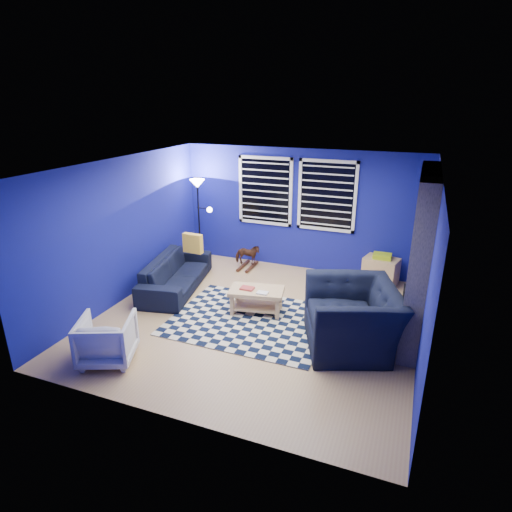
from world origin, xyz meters
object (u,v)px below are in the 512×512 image
at_px(coffee_table, 256,296).
at_px(cabinet, 381,271).
at_px(armchair_big, 352,317).
at_px(floor_lamp, 199,195).
at_px(armchair_bent, 107,339).
at_px(rocking_horse, 247,255).
at_px(sofa, 176,273).
at_px(tv, 428,221).

xyz_separation_m(coffee_table, cabinet, (1.82, 1.99, -0.04)).
relative_size(armchair_big, floor_lamp, 0.77).
distance_m(cabinet, floor_lamp, 4.00).
height_order(armchair_bent, coffee_table, armchair_bent).
distance_m(rocking_horse, cabinet, 2.74).
bearing_deg(sofa, tv, -83.17).
height_order(tv, cabinet, tv).
xyz_separation_m(rocking_horse, coffee_table, (0.91, -1.82, 0.01)).
height_order(tv, sofa, tv).
distance_m(tv, cabinet, 1.35).
bearing_deg(floor_lamp, rocking_horse, 3.32).
height_order(coffee_table, floor_lamp, floor_lamp).
bearing_deg(armchair_big, rocking_horse, -152.01).
relative_size(sofa, armchair_big, 1.47).
xyz_separation_m(sofa, rocking_horse, (0.86, 1.46, -0.01)).
height_order(cabinet, floor_lamp, floor_lamp).
distance_m(tv, floor_lamp, 4.51).
bearing_deg(cabinet, coffee_table, -118.64).
xyz_separation_m(tv, floor_lamp, (-4.51, -0.01, 0.10)).
height_order(tv, armchair_bent, tv).
xyz_separation_m(rocking_horse, floor_lamp, (-1.07, -0.06, 1.21)).
distance_m(sofa, armchair_bent, 2.44).
height_order(armchair_bent, cabinet, armchair_bent).
xyz_separation_m(tv, sofa, (-4.30, -1.40, -1.10)).
xyz_separation_m(armchair_bent, cabinet, (3.22, 4.04, -0.05)).
bearing_deg(rocking_horse, armchair_big, -144.91).
bearing_deg(coffee_table, rocking_horse, 116.61).
distance_m(armchair_bent, cabinet, 5.17).
bearing_deg(sofa, coffee_table, -112.90).
xyz_separation_m(sofa, armchair_big, (3.42, -0.81, 0.16)).
relative_size(tv, cabinet, 1.40).
bearing_deg(coffee_table, floor_lamp, 138.42).
relative_size(tv, armchair_big, 0.71).
bearing_deg(floor_lamp, armchair_bent, -81.29).
bearing_deg(armchair_bent, sofa, -104.14).
distance_m(armchair_big, floor_lamp, 4.38).
height_order(sofa, armchair_big, armchair_big).
bearing_deg(armchair_bent, coffee_table, -147.22).
bearing_deg(cabinet, rocking_horse, -162.69).
height_order(coffee_table, cabinet, cabinet).
bearing_deg(tv, armchair_big, -111.53).
relative_size(coffee_table, floor_lamp, 0.53).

